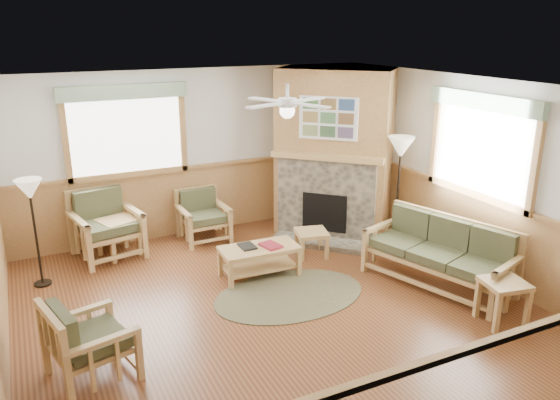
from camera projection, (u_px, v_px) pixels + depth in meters
name	position (u px, v px, depth m)	size (l,w,h in m)	color
floor	(276.00, 309.00, 6.75)	(6.00, 6.00, 0.01)	brown
ceiling	(275.00, 87.00, 5.92)	(6.00, 6.00, 0.01)	white
wall_back	(196.00, 153.00, 8.90)	(6.00, 0.02, 2.70)	silver
wall_front	(462.00, 328.00, 3.77)	(6.00, 0.02, 2.70)	silver
wall_right	(470.00, 175.00, 7.59)	(0.02, 6.00, 2.70)	silver
wainscot	(276.00, 268.00, 6.58)	(6.00, 6.00, 1.10)	#A27542
fireplace	(334.00, 152.00, 8.94)	(2.20, 2.20, 2.70)	#A27542
window_back	(122.00, 83.00, 8.05)	(1.90, 0.16, 1.50)	white
window_right	(489.00, 91.00, 7.03)	(0.16, 1.90, 1.50)	white
ceiling_fan	(287.00, 87.00, 6.31)	(1.24, 1.24, 0.36)	white
sofa	(439.00, 254.00, 7.23)	(0.80, 1.94, 0.89)	tan
armchair_back_left	(107.00, 225.00, 8.12)	(0.89, 0.89, 1.00)	tan
armchair_back_right	(203.00, 216.00, 8.78)	(0.72, 0.72, 0.81)	tan
armchair_left	(90.00, 340.00, 5.32)	(0.74, 0.74, 0.84)	tan
coffee_table	(259.00, 261.00, 7.57)	(1.07, 0.54, 0.43)	tan
end_table_chairs	(119.00, 237.00, 8.22)	(0.51, 0.49, 0.58)	tan
end_table_sofa	(502.00, 302.00, 6.36)	(0.47, 0.46, 0.53)	tan
footstool	(312.00, 243.00, 8.23)	(0.45, 0.45, 0.40)	tan
braided_rug	(290.00, 295.00, 7.07)	(2.02, 2.02, 0.01)	brown
floor_lamp_left	(36.00, 233.00, 7.14)	(0.34, 0.34, 1.48)	black
floor_lamp_right	(398.00, 193.00, 8.37)	(0.40, 0.40, 1.77)	black
book_red	(271.00, 244.00, 7.51)	(0.22, 0.30, 0.03)	maroon
book_dark	(247.00, 245.00, 7.49)	(0.20, 0.27, 0.03)	black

